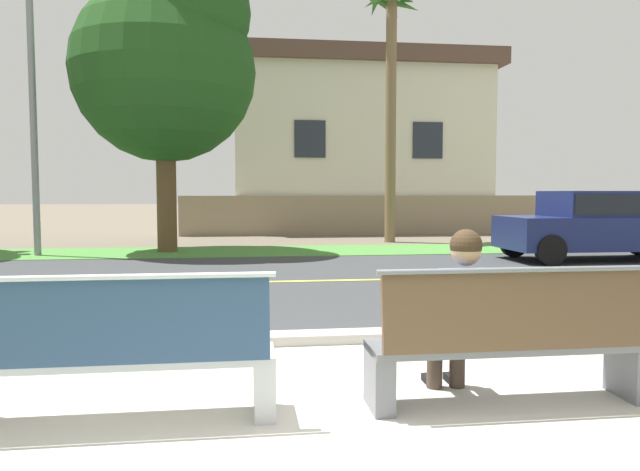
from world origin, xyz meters
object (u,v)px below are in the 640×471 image
seated_person_blue (460,309)px  palm_tree_tall (392,28)px  car_navy_near (600,222)px  shade_tree_left (170,57)px  bench_left (118,356)px  bench_right (513,342)px  streetlamp (35,85)px

seated_person_blue → palm_tree_tall: 15.11m
car_navy_near → shade_tree_left: shade_tree_left is taller
bench_left → car_navy_near: car_navy_near is taller
bench_right → seated_person_blue: 0.42m
bench_right → shade_tree_left: size_ratio=0.27×
bench_left → seated_person_blue: size_ratio=1.60×
car_navy_near → streetlamp: bearing=167.9°
shade_tree_left → palm_tree_tall: size_ratio=0.94×
car_navy_near → seated_person_blue: bearing=-127.4°
bench_right → car_navy_near: size_ratio=0.47×
shade_tree_left → bench_right: bearing=-72.7°
seated_person_blue → car_navy_near: (6.38, 8.33, 0.18)m
seated_person_blue → shade_tree_left: 12.57m
car_navy_near → palm_tree_tall: palm_tree_tall is taller
bench_right → shade_tree_left: bearing=107.3°
car_navy_near → streetlamp: 13.42m
bench_right → streetlamp: size_ratio=0.28×
palm_tree_tall → streetlamp: bearing=-164.3°
car_navy_near → streetlamp: streetlamp is taller
seated_person_blue → streetlamp: bearing=120.0°
bench_right → bench_left: bearing=180.0°
bench_left → bench_right: bearing=0.0°
bench_right → car_navy_near: (6.06, 8.50, 0.39)m
seated_person_blue → shade_tree_left: shade_tree_left is taller
streetlamp → palm_tree_tall: 9.94m
streetlamp → shade_tree_left: bearing=6.3°
shade_tree_left → streetlamp: bearing=-173.7°
car_navy_near → palm_tree_tall: 8.44m
bench_right → car_navy_near: 10.44m
bench_right → seated_person_blue: seated_person_blue is taller
bench_right → shade_tree_left: shade_tree_left is taller
bench_left → streetlamp: 12.46m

